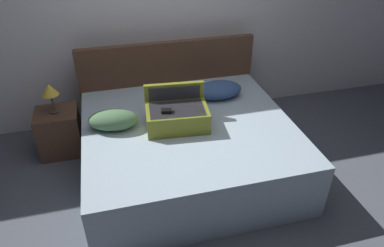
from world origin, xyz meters
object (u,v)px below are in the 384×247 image
(hard_case_large, at_px, (177,115))
(table_lamp, at_px, (50,91))
(nightstand, at_px, (60,132))
(pillow_center_head, at_px, (113,120))
(pillow_near_headboard, at_px, (218,90))
(bed, at_px, (189,148))

(hard_case_large, bearing_deg, table_lamp, 156.10)
(hard_case_large, height_order, table_lamp, hard_case_large)
(nightstand, bearing_deg, hard_case_large, -29.31)
(pillow_center_head, bearing_deg, hard_case_large, -9.68)
(nightstand, bearing_deg, pillow_center_head, -43.61)
(pillow_center_head, bearing_deg, nightstand, 136.39)
(hard_case_large, height_order, pillow_near_headboard, hard_case_large)
(pillow_near_headboard, relative_size, nightstand, 1.02)
(pillow_center_head, bearing_deg, pillow_near_headboard, 16.45)
(pillow_near_headboard, distance_m, table_lamp, 1.74)
(hard_case_large, height_order, pillow_center_head, hard_case_large)
(pillow_near_headboard, height_order, table_lamp, table_lamp)
(bed, height_order, table_lamp, table_lamp)
(bed, distance_m, table_lamp, 1.52)
(pillow_center_head, xyz_separation_m, nightstand, (-0.58, 0.56, -0.40))
(hard_case_large, xyz_separation_m, pillow_center_head, (-0.59, 0.10, -0.03))
(hard_case_large, relative_size, pillow_near_headboard, 1.19)
(hard_case_large, xyz_separation_m, pillow_near_headboard, (0.56, 0.44, -0.03))
(pillow_center_head, distance_m, table_lamp, 0.81)
(pillow_center_head, height_order, table_lamp, table_lamp)
(nightstand, bearing_deg, table_lamp, 0.00)
(pillow_near_headboard, height_order, pillow_center_head, pillow_center_head)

